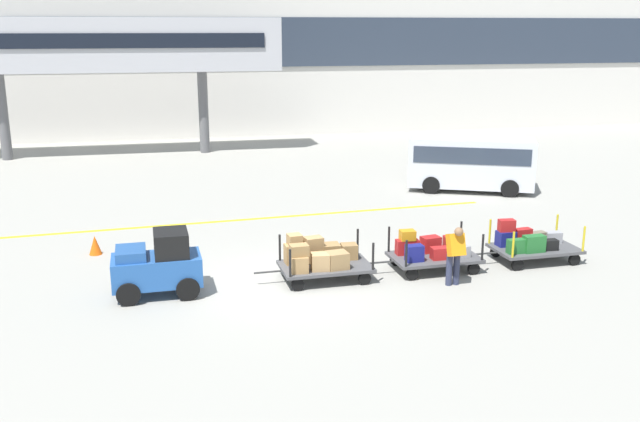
{
  "coord_description": "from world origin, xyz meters",
  "views": [
    {
      "loc": [
        -2.89,
        -16.55,
        6.26
      ],
      "look_at": [
        1.3,
        2.27,
        1.23
      ],
      "focal_mm": 39.35,
      "sensor_mm": 36.0,
      "label": 1
    }
  ],
  "objects_px": {
    "safety_cone_near": "(95,245)",
    "baggage_cart_middle": "(431,252)",
    "baggage_cart_tail": "(530,243)",
    "baggage_tug": "(158,265)",
    "baggage_handler": "(455,253)",
    "shuttle_van": "(471,160)",
    "baggage_cart_lead": "(320,258)"
  },
  "relations": [
    {
      "from": "shuttle_van",
      "to": "safety_cone_near",
      "type": "xyz_separation_m",
      "value": [
        -13.87,
        -5.3,
        -0.96
      ]
    },
    {
      "from": "baggage_tug",
      "to": "baggage_handler",
      "type": "height_order",
      "value": "baggage_tug"
    },
    {
      "from": "baggage_cart_middle",
      "to": "baggage_cart_tail",
      "type": "height_order",
      "value": "baggage_cart_tail"
    },
    {
      "from": "baggage_cart_tail",
      "to": "safety_cone_near",
      "type": "xyz_separation_m",
      "value": [
        -11.79,
        3.24,
        -0.24
      ]
    },
    {
      "from": "baggage_cart_middle",
      "to": "baggage_tug",
      "type": "bearing_deg",
      "value": -177.69
    },
    {
      "from": "baggage_tug",
      "to": "safety_cone_near",
      "type": "bearing_deg",
      "value": 116.35
    },
    {
      "from": "baggage_cart_lead",
      "to": "safety_cone_near",
      "type": "height_order",
      "value": "baggage_cart_lead"
    },
    {
      "from": "baggage_handler",
      "to": "shuttle_van",
      "type": "relative_size",
      "value": 0.3
    },
    {
      "from": "baggage_cart_middle",
      "to": "baggage_handler",
      "type": "xyz_separation_m",
      "value": [
        0.12,
        -1.27,
        0.37
      ]
    },
    {
      "from": "baggage_handler",
      "to": "shuttle_van",
      "type": "distance_m",
      "value": 11.03
    },
    {
      "from": "baggage_handler",
      "to": "baggage_cart_lead",
      "type": "bearing_deg",
      "value": 160.08
    },
    {
      "from": "baggage_cart_lead",
      "to": "safety_cone_near",
      "type": "xyz_separation_m",
      "value": [
        -5.8,
        3.43,
        -0.3
      ]
    },
    {
      "from": "baggage_tug",
      "to": "baggage_cart_lead",
      "type": "bearing_deg",
      "value": 2.41
    },
    {
      "from": "baggage_cart_lead",
      "to": "baggage_handler",
      "type": "height_order",
      "value": "baggage_handler"
    },
    {
      "from": "baggage_cart_lead",
      "to": "baggage_cart_tail",
      "type": "height_order",
      "value": "baggage_cart_lead"
    },
    {
      "from": "baggage_cart_lead",
      "to": "baggage_cart_tail",
      "type": "bearing_deg",
      "value": 1.89
    },
    {
      "from": "baggage_cart_tail",
      "to": "safety_cone_near",
      "type": "relative_size",
      "value": 5.5
    },
    {
      "from": "baggage_cart_middle",
      "to": "shuttle_van",
      "type": "distance_m",
      "value": 9.99
    },
    {
      "from": "baggage_handler",
      "to": "safety_cone_near",
      "type": "xyz_separation_m",
      "value": [
        -8.99,
        4.59,
        -0.59
      ]
    },
    {
      "from": "baggage_cart_middle",
      "to": "baggage_cart_lead",
      "type": "bearing_deg",
      "value": -177.81
    },
    {
      "from": "baggage_cart_lead",
      "to": "baggage_handler",
      "type": "distance_m",
      "value": 3.4
    },
    {
      "from": "baggage_cart_lead",
      "to": "baggage_cart_middle",
      "type": "relative_size",
      "value": 1.0
    },
    {
      "from": "safety_cone_near",
      "to": "baggage_cart_middle",
      "type": "bearing_deg",
      "value": -20.52
    },
    {
      "from": "baggage_handler",
      "to": "shuttle_van",
      "type": "height_order",
      "value": "shuttle_van"
    },
    {
      "from": "baggage_cart_middle",
      "to": "baggage_cart_tail",
      "type": "relative_size",
      "value": 1.0
    },
    {
      "from": "baggage_handler",
      "to": "safety_cone_near",
      "type": "bearing_deg",
      "value": 152.95
    },
    {
      "from": "safety_cone_near",
      "to": "baggage_handler",
      "type": "bearing_deg",
      "value": -27.05
    },
    {
      "from": "baggage_handler",
      "to": "baggage_tug",
      "type": "bearing_deg",
      "value": 172.2
    },
    {
      "from": "baggage_cart_middle",
      "to": "baggage_handler",
      "type": "distance_m",
      "value": 1.33
    },
    {
      "from": "baggage_tug",
      "to": "baggage_handler",
      "type": "distance_m",
      "value": 7.27
    },
    {
      "from": "baggage_cart_middle",
      "to": "baggage_cart_tail",
      "type": "distance_m",
      "value": 2.93
    },
    {
      "from": "shuttle_van",
      "to": "baggage_cart_tail",
      "type": "bearing_deg",
      "value": -103.7
    }
  ]
}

